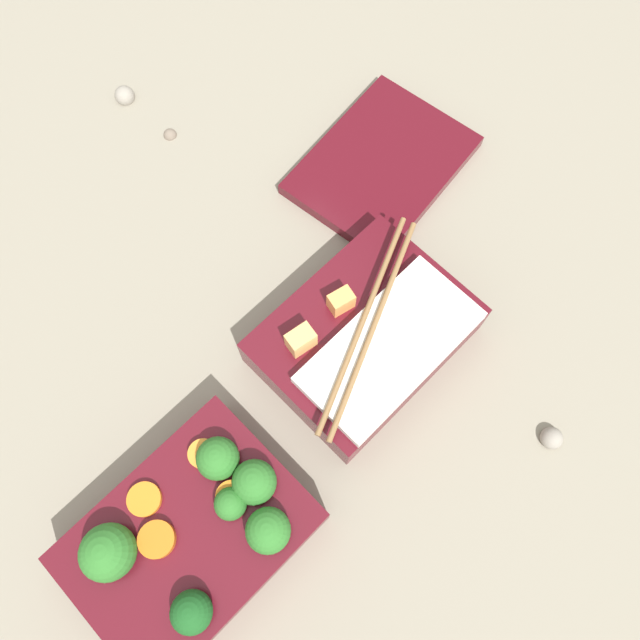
{
  "coord_description": "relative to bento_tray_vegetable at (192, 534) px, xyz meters",
  "views": [
    {
      "loc": [
        -0.04,
        -0.1,
        0.57
      ],
      "look_at": [
        0.1,
        0.04,
        0.05
      ],
      "focal_mm": 35.0,
      "sensor_mm": 36.0,
      "label": 1
    }
  ],
  "objects": [
    {
      "name": "bento_tray_rice",
      "position": [
        0.22,
        0.02,
        -0.0
      ],
      "size": [
        0.2,
        0.14,
        0.07
      ],
      "color": "#510F19",
      "rests_on": "ground_plane"
    },
    {
      "name": "bento_tray_vegetable",
      "position": [
        0.0,
        0.0,
        0.0
      ],
      "size": [
        0.18,
        0.14,
        0.08
      ],
      "color": "#510F19",
      "rests_on": "ground_plane"
    },
    {
      "name": "pebble_3",
      "position": [
        0.28,
        -0.16,
        -0.02
      ],
      "size": [
        0.02,
        0.02,
        0.02
      ],
      "primitive_type": "sphere",
      "color": "gray",
      "rests_on": "ground_plane"
    },
    {
      "name": "pebble_2",
      "position": [
        0.25,
        0.41,
        -0.02
      ],
      "size": [
        0.02,
        0.02,
        0.02
      ],
      "primitive_type": "sphere",
      "color": "gray",
      "rests_on": "ground_plane"
    },
    {
      "name": "pebble_0",
      "position": [
        0.25,
        0.33,
        -0.03
      ],
      "size": [
        0.01,
        0.01,
        0.01
      ],
      "primitive_type": "sphere",
      "color": "#7A6B5B",
      "rests_on": "ground_plane"
    },
    {
      "name": "bento_lid",
      "position": [
        0.38,
        0.14,
        -0.02
      ],
      "size": [
        0.2,
        0.16,
        0.01
      ],
      "primitive_type": "cube",
      "rotation": [
        0.0,
        0.0,
        0.12
      ],
      "color": "#510F19",
      "rests_on": "ground_plane"
    },
    {
      "name": "ground_plane",
      "position": [
        0.1,
        0.01,
        -0.03
      ],
      "size": [
        3.0,
        3.0,
        0.0
      ],
      "primitive_type": "plane",
      "color": "gray"
    }
  ]
}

